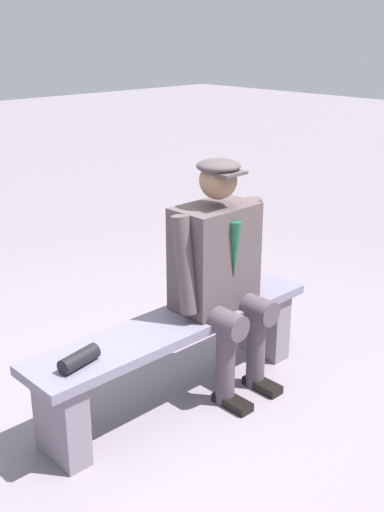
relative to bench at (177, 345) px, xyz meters
The scene contains 4 objects.
ground_plane 0.34m from the bench, ahead, with size 30.00×30.00×0.00m, color gray.
bench is the anchor object (origin of this frame).
seated_man 0.51m from the bench, behind, with size 0.65×0.55×1.36m.
rolled_magazine 0.70m from the bench, ahead, with size 0.08×0.08×0.22m, color black.
Camera 1 is at (2.11, 2.34, 2.03)m, focal length 44.05 mm.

